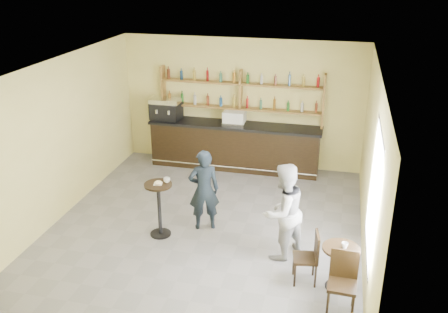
% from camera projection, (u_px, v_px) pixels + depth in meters
% --- Properties ---
extents(floor, '(7.00, 7.00, 0.00)m').
position_uv_depth(floor, '(205.00, 229.00, 9.83)').
color(floor, slate).
rests_on(floor, ground).
extents(ceiling, '(7.00, 7.00, 0.00)m').
position_uv_depth(ceiling, '(202.00, 68.00, 8.63)').
color(ceiling, white).
rests_on(ceiling, wall_back).
extents(wall_back, '(7.00, 0.00, 7.00)m').
position_uv_depth(wall_back, '(242.00, 103.00, 12.38)').
color(wall_back, '#E4D981').
rests_on(wall_back, floor).
extents(wall_front, '(7.00, 0.00, 7.00)m').
position_uv_depth(wall_front, '(126.00, 258.00, 6.08)').
color(wall_front, '#E4D981').
rests_on(wall_front, floor).
extents(wall_left, '(0.00, 7.00, 7.00)m').
position_uv_depth(wall_left, '(58.00, 141.00, 9.88)').
color(wall_left, '#E4D981').
rests_on(wall_left, floor).
extents(wall_right, '(0.00, 7.00, 7.00)m').
position_uv_depth(wall_right, '(371.00, 169.00, 8.58)').
color(wall_right, '#E4D981').
rests_on(wall_right, floor).
extents(window_pane, '(0.00, 2.00, 2.00)m').
position_uv_depth(window_pane, '(374.00, 194.00, 7.46)').
color(window_pane, white).
rests_on(window_pane, wall_right).
extents(window_frame, '(0.04, 1.70, 2.10)m').
position_uv_depth(window_frame, '(373.00, 194.00, 7.46)').
color(window_frame, black).
rests_on(window_frame, wall_right).
extents(shelf_unit, '(4.00, 0.26, 1.40)m').
position_uv_depth(shelf_unit, '(241.00, 96.00, 12.19)').
color(shelf_unit, brown).
rests_on(shelf_unit, wall_back).
extents(liquor_bottles, '(3.68, 0.10, 1.00)m').
position_uv_depth(liquor_bottles, '(241.00, 89.00, 12.12)').
color(liquor_bottles, '#8C5919').
rests_on(liquor_bottles, shelf_unit).
extents(bar_counter, '(4.27, 0.83, 1.16)m').
position_uv_depth(bar_counter, '(235.00, 146.00, 12.47)').
color(bar_counter, black).
rests_on(bar_counter, floor).
extents(espresso_machine, '(0.79, 0.55, 0.53)m').
position_uv_depth(espresso_machine, '(166.00, 109.00, 12.54)').
color(espresso_machine, black).
rests_on(espresso_machine, bar_counter).
extents(pastry_case, '(0.57, 0.47, 0.33)m').
position_uv_depth(pastry_case, '(234.00, 118.00, 12.20)').
color(pastry_case, silver).
rests_on(pastry_case, bar_counter).
extents(pedestal_table, '(0.64, 0.64, 1.08)m').
position_uv_depth(pedestal_table, '(159.00, 210.00, 9.45)').
color(pedestal_table, black).
rests_on(pedestal_table, floor).
extents(napkin, '(0.18, 0.18, 0.00)m').
position_uv_depth(napkin, '(158.00, 184.00, 9.24)').
color(napkin, white).
rests_on(napkin, pedestal_table).
extents(donut, '(0.18, 0.18, 0.05)m').
position_uv_depth(donut, '(158.00, 183.00, 9.22)').
color(donut, gold).
rests_on(donut, napkin).
extents(cup_pedestal, '(0.15, 0.15, 0.10)m').
position_uv_depth(cup_pedestal, '(167.00, 180.00, 9.29)').
color(cup_pedestal, white).
rests_on(cup_pedestal, pedestal_table).
extents(man_main, '(0.70, 0.58, 1.64)m').
position_uv_depth(man_main, '(204.00, 190.00, 9.60)').
color(man_main, black).
rests_on(man_main, floor).
extents(cafe_table, '(0.61, 0.61, 0.75)m').
position_uv_depth(cafe_table, '(339.00, 268.00, 7.98)').
color(cafe_table, black).
rests_on(cafe_table, floor).
extents(cup_cafe, '(0.11, 0.11, 0.10)m').
position_uv_depth(cup_cafe, '(345.00, 245.00, 7.81)').
color(cup_cafe, white).
rests_on(cup_cafe, cafe_table).
extents(chair_west, '(0.45, 0.45, 0.90)m').
position_uv_depth(chair_west, '(305.00, 258.00, 8.11)').
color(chair_west, black).
rests_on(chair_west, floor).
extents(chair_south, '(0.44, 0.44, 0.98)m').
position_uv_depth(chair_south, '(342.00, 285.00, 7.38)').
color(chair_south, black).
rests_on(chair_south, floor).
extents(patron_second, '(1.07, 1.09, 1.77)m').
position_uv_depth(patron_second, '(283.00, 212.00, 8.65)').
color(patron_second, '#ACADB2').
rests_on(patron_second, floor).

